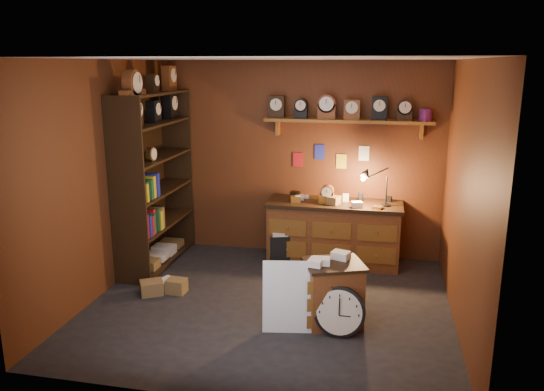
{
  "coord_description": "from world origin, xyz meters",
  "views": [
    {
      "loc": [
        1.17,
        -5.39,
        2.65
      ],
      "look_at": [
        -0.04,
        0.35,
        1.19
      ],
      "focal_mm": 35.0,
      "sensor_mm": 36.0,
      "label": 1
    }
  ],
  "objects_px": {
    "shelving_unit": "(152,173)",
    "low_cabinet": "(333,290)",
    "workbench": "(334,229)",
    "big_round_clock": "(339,312)"
  },
  "relations": [
    {
      "from": "workbench",
      "to": "low_cabinet",
      "type": "bearing_deg",
      "value": -84.66
    },
    {
      "from": "low_cabinet",
      "to": "workbench",
      "type": "bearing_deg",
      "value": 74.06
    },
    {
      "from": "shelving_unit",
      "to": "big_round_clock",
      "type": "height_order",
      "value": "shelving_unit"
    },
    {
      "from": "big_round_clock",
      "to": "low_cabinet",
      "type": "bearing_deg",
      "value": 109.61
    },
    {
      "from": "shelving_unit",
      "to": "big_round_clock",
      "type": "relative_size",
      "value": 4.99
    },
    {
      "from": "shelving_unit",
      "to": "workbench",
      "type": "xyz_separation_m",
      "value": [
        2.37,
        0.49,
        -0.78
      ]
    },
    {
      "from": "workbench",
      "to": "big_round_clock",
      "type": "bearing_deg",
      "value": -82.77
    },
    {
      "from": "shelving_unit",
      "to": "low_cabinet",
      "type": "xyz_separation_m",
      "value": [
        2.53,
        -1.25,
        -0.89
      ]
    },
    {
      "from": "shelving_unit",
      "to": "big_round_clock",
      "type": "bearing_deg",
      "value": -29.95
    },
    {
      "from": "low_cabinet",
      "to": "big_round_clock",
      "type": "height_order",
      "value": "low_cabinet"
    }
  ]
}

